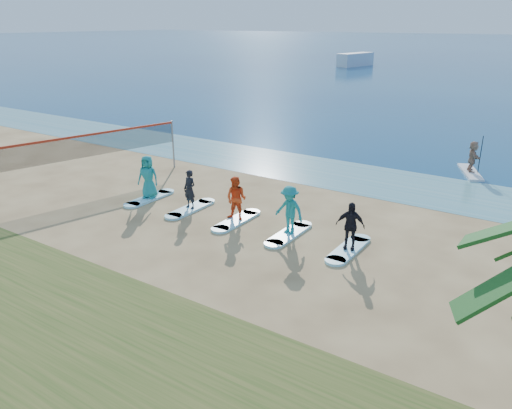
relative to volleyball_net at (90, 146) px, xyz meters
The scene contains 16 objects.
ground 9.83m from the volleyball_net, 14.95° to the right, with size 600.00×600.00×0.00m, color tan.
shallow_water 12.44m from the volleyball_net, 40.68° to the left, with size 600.00×600.00×0.00m, color teal.
volleyball_net is the anchor object (origin of this frame).
paddleboard 18.92m from the volleyball_net, 39.31° to the left, with size 0.70×3.00×0.12m, color silver.
paddleboarder 18.85m from the volleyball_net, 39.31° to the left, with size 1.45×0.46×1.56m, color tan.
boat_offshore_a 70.22m from the volleyball_net, 103.01° to the left, with size 2.20×8.05×2.17m, color silver.
surfboard_0 4.13m from the volleyball_net, ahead, with size 0.70×2.20×0.09m, color #A4F4FF.
student_0 3.79m from the volleyball_net, ahead, with size 0.92×0.60×1.87m, color teal.
surfboard_1 6.32m from the volleyball_net, ahead, with size 0.70×2.20×0.09m, color #A4F4FF.
student_1 6.12m from the volleyball_net, ahead, with size 0.59×0.38×1.61m, color black.
surfboard_2 8.59m from the volleyball_net, ahead, with size 0.70×2.20×0.09m, color #A4F4FF.
student_2 8.44m from the volleyball_net, ahead, with size 0.84×0.65×1.72m, color #E64518.
surfboard_3 10.90m from the volleyball_net, ahead, with size 0.70×2.20×0.09m, color #A4F4FF.
student_3 10.78m from the volleyball_net, ahead, with size 1.16×0.67×1.79m, color teal.
surfboard_4 13.23m from the volleyball_net, ahead, with size 0.70×2.20×0.09m, color #A4F4FF.
student_4 13.13m from the volleyball_net, ahead, with size 0.97×0.40×1.66m, color black.
Camera 1 is at (9.68, -12.14, 7.38)m, focal length 35.00 mm.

